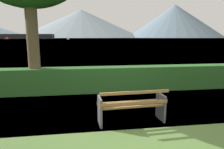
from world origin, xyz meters
The scene contains 8 objects.
ground_plane centered at (0.00, 0.00, 0.00)m, with size 1400.00×1400.00×0.00m, color #4C6B33.
water_surface centered at (0.00, 309.56, 0.00)m, with size 620.00×620.00×0.00m, color #7A99A8.
park_bench centered at (0.00, -0.06, 0.42)m, with size 1.67×0.65×0.87m.
hedge_row centered at (0.00, 2.99, 0.47)m, with size 11.02×0.68×0.95m, color #285B23.
cargo_ship_large centered at (-93.63, 248.95, 4.79)m, with size 104.08×21.03×17.12m.
fishing_boat_near centered at (-77.58, 221.88, 0.62)m, with size 4.86×2.45×1.66m.
sailboat_mid centered at (-12.20, 169.70, 0.66)m, with size 1.62×5.08×1.84m.
distant_hills centered at (0.26, 574.06, 37.26)m, with size 822.41×375.92×87.92m.
Camera 1 is at (-1.17, -4.66, 2.08)m, focal length 32.54 mm.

